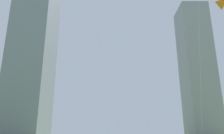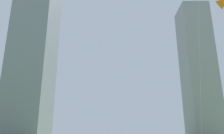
% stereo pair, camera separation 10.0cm
% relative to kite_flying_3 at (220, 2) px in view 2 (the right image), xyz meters
% --- Properties ---
extents(kite_flying_3, '(1.70, 9.34, 20.42)m').
position_rel_kite_flying_3_xyz_m(kite_flying_3, '(0.00, 0.00, 0.00)').
color(kite_flying_3, silver).
rests_on(kite_flying_3, ground).
extents(distant_highrise_0, '(17.79, 19.95, 75.85)m').
position_rel_kite_flying_3_xyz_m(distant_highrise_0, '(19.66, 96.84, 18.52)').
color(distant_highrise_0, '#939399').
rests_on(distant_highrise_0, ground).
extents(distant_highrise_1, '(22.83, 17.98, 106.32)m').
position_rel_kite_flying_3_xyz_m(distant_highrise_1, '(-72.53, 80.41, 33.75)').
color(distant_highrise_1, gray).
rests_on(distant_highrise_1, ground).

